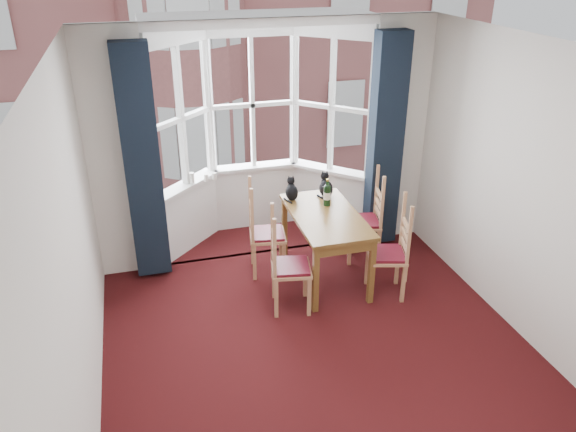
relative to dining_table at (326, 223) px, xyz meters
name	(u,v)px	position (x,y,z in m)	size (l,w,h in m)	color
floor	(327,365)	(-0.47, -1.47, -0.69)	(4.50, 4.50, 0.00)	black
ceiling	(339,54)	(-0.47, -1.47, 2.11)	(4.50, 4.50, 0.00)	white
wall_left	(73,265)	(-2.47, -1.47, 0.71)	(4.50, 4.50, 0.00)	silver
wall_right	(542,203)	(1.53, -1.47, 0.71)	(4.50, 4.50, 0.00)	silver
wall_back_pier_left	(120,158)	(-2.12, 0.78, 0.71)	(0.70, 0.12, 2.80)	silver
wall_back_pier_right	(397,133)	(1.18, 0.78, 0.71)	(0.70, 0.12, 2.80)	silver
bay_window	(257,132)	(-0.47, 1.29, 0.71)	(2.76, 0.94, 2.80)	white
curtain_left	(142,166)	(-1.89, 0.60, 0.66)	(0.38, 0.22, 2.60)	black
curtain_right	(385,143)	(0.95, 0.60, 0.66)	(0.38, 0.22, 2.60)	black
dining_table	(326,223)	(0.00, 0.00, 0.00)	(0.73, 1.35, 0.80)	brown
chair_left_near	(282,268)	(-0.62, -0.46, -0.22)	(0.47, 0.49, 0.92)	tan
chair_left_far	(260,235)	(-0.69, 0.32, -0.22)	(0.46, 0.48, 0.92)	tan
chair_right_near	(395,255)	(0.62, -0.52, -0.22)	(0.50, 0.51, 0.92)	tan
chair_right_far	(370,222)	(0.67, 0.29, -0.22)	(0.49, 0.50, 0.92)	tan
cat_left	(292,191)	(-0.25, 0.49, 0.21)	(0.17, 0.22, 0.28)	black
cat_right	(326,187)	(0.16, 0.47, 0.22)	(0.17, 0.23, 0.30)	black
wine_bottle	(327,194)	(0.09, 0.23, 0.25)	(0.08, 0.08, 0.32)	black
candle_tall	(192,178)	(-1.33, 1.13, 0.24)	(0.06, 0.06, 0.13)	white
candle_short	(206,177)	(-1.15, 1.16, 0.22)	(0.06, 0.06, 0.09)	white
candle_extra	(214,176)	(-1.05, 1.18, 0.22)	(0.05, 0.05, 0.08)	white
street	(157,109)	(-0.47, 30.78, -6.69)	(80.00, 80.00, 0.00)	#333335
tenement_building	(172,14)	(-0.47, 12.54, 0.90)	(18.40, 7.80, 15.20)	#A85B56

